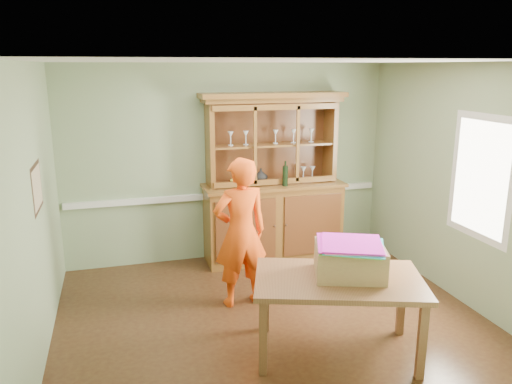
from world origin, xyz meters
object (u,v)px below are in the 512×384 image
object	(u,v)px
china_hutch	(273,202)
cardboard_box	(350,261)
person	(241,233)
dining_table	(339,287)

from	to	relation	value
china_hutch	cardboard_box	distance (m)	2.47
china_hutch	cardboard_box	size ratio (longest dim) A/B	3.71
cardboard_box	china_hutch	bearing A→B (deg)	88.90
cardboard_box	person	distance (m)	1.42
dining_table	person	xyz separation A→B (m)	(-0.62, 1.23, 0.18)
china_hutch	person	distance (m)	1.48
china_hutch	dining_table	xyz separation A→B (m)	(-0.16, -2.50, -0.13)
china_hutch	dining_table	bearing A→B (deg)	-93.66
dining_table	person	world-z (taller)	person
china_hutch	person	world-z (taller)	china_hutch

